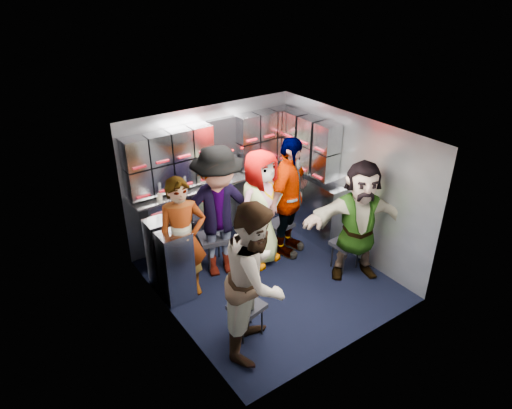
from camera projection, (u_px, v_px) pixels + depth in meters
floor at (269, 280)px, 6.30m from camera, size 3.00×3.00×0.00m
wall_back at (211, 174)px, 6.89m from camera, size 2.80×0.04×2.10m
wall_left at (170, 248)px, 5.09m from camera, size 0.04×3.00×2.10m
wall_right at (349, 186)px, 6.51m from camera, size 0.04×3.00×2.10m
ceiling at (272, 135)px, 5.31m from camera, size 2.80×3.00×0.02m
cart_bank_back at (220, 211)px, 7.00m from camera, size 2.68×0.38×0.99m
cart_bank_left at (170, 259)px, 5.86m from camera, size 0.38×0.76×0.99m
counter at (218, 181)px, 6.75m from camera, size 2.68×0.42×0.03m
locker_bank_back at (215, 149)px, 6.57m from camera, size 2.68×0.28×0.82m
locker_bank_right at (310, 145)px, 6.74m from camera, size 0.28×1.00×0.82m
right_cabinet at (311, 206)px, 7.13m from camera, size 0.28×1.20×1.00m
coffee_niche at (224, 147)px, 6.72m from camera, size 0.46×0.16×0.84m
red_latch_strip at (226, 194)px, 6.67m from camera, size 2.60×0.02×0.03m
jump_seat_near_left at (247, 308)px, 5.22m from camera, size 0.42×0.41×0.43m
jump_seat_mid_left at (214, 239)px, 6.41m from camera, size 0.50×0.48×0.49m
jump_seat_center at (253, 233)px, 6.69m from camera, size 0.45×0.44×0.42m
jump_seat_mid_right at (280, 226)px, 6.88m from camera, size 0.38×0.37×0.41m
jump_seat_near_right at (346, 245)px, 6.38m from camera, size 0.38×0.36×0.43m
attendant_standing at (183, 239)px, 5.67m from camera, size 0.69×0.55×1.65m
attendant_arc_a at (256, 279)px, 4.84m from camera, size 1.12×1.10×1.81m
attendant_arc_b at (219, 213)px, 6.04m from camera, size 1.35×0.99×1.87m
attendant_arc_c at (260, 208)px, 6.33m from camera, size 0.93×0.71×1.71m
attendant_arc_d at (289, 198)px, 6.49m from camera, size 1.15×0.87×1.81m
attendant_arc_e at (359, 221)px, 6.03m from camera, size 1.61×1.22×1.70m
bottle_left at (159, 190)px, 6.16m from camera, size 0.07×0.07×0.24m
bottle_mid at (184, 183)px, 6.36m from camera, size 0.07×0.07×0.24m
bottle_right at (230, 170)px, 6.73m from camera, size 0.06×0.06×0.27m
cup_left at (159, 196)px, 6.19m from camera, size 0.08×0.08×0.09m
cup_right at (262, 167)px, 7.06m from camera, size 0.07×0.07×0.10m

